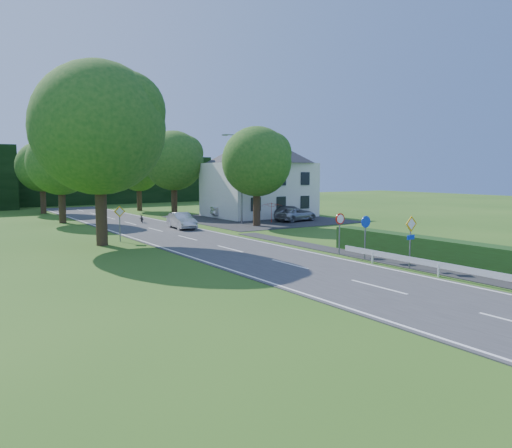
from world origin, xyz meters
TOP-DOWN VIEW (x-y plane):
  - road at (0.00, 20.00)m, footprint 7.00×80.00m
  - parking_pad at (12.00, 33.00)m, footprint 14.00×16.00m
  - line_edge_left at (-3.25, 20.00)m, footprint 0.12×80.00m
  - line_edge_right at (3.25, 20.00)m, footprint 0.12×80.00m
  - line_centre at (0.00, 20.00)m, footprint 0.12×80.00m
  - tree_main at (-6.00, 24.00)m, footprint 9.40×9.40m
  - tree_left_far at (-5.00, 40.00)m, footprint 7.00×7.00m
  - tree_right_far at (7.00, 42.00)m, footprint 7.40×7.40m
  - tree_left_back at (-4.50, 52.00)m, footprint 6.60×6.60m
  - tree_right_back at (6.00, 50.00)m, footprint 6.20×6.20m
  - tree_right_mid at (8.50, 28.00)m, footprint 7.00×7.00m
  - treeline_right at (8.00, 66.00)m, footprint 30.00×5.00m
  - house_white at (14.00, 36.00)m, footprint 10.60×8.40m
  - streetlight at (8.06, 30.00)m, footprint 2.03×0.18m
  - sign_priority_right at (4.30, 7.98)m, footprint 0.78×0.09m
  - sign_roundabout at (4.30, 10.98)m, footprint 0.64×0.08m
  - sign_speed_limit at (4.30, 12.97)m, footprint 0.64×0.11m
  - sign_priority_left at (-4.50, 24.98)m, footprint 0.78×0.09m
  - moving_car at (2.14, 29.59)m, footprint 1.78×4.11m
  - motorcycle at (1.10, 36.03)m, footprint 1.01×1.76m
  - parked_car_silver_a at (10.96, 36.08)m, footprint 4.88×2.68m
  - parked_car_grey at (15.05, 31.49)m, footprint 4.57×4.08m
  - parked_car_silver_b at (13.85, 29.37)m, footprint 4.61×2.68m
  - parasol at (11.15, 29.50)m, footprint 2.22×2.26m

SIDE VIEW (x-z plane):
  - road at x=0.00m, z-range 0.00..0.04m
  - parking_pad at x=12.00m, z-range 0.00..0.04m
  - line_edge_left at x=-3.25m, z-range 0.04..0.05m
  - line_edge_right at x=3.25m, z-range 0.04..0.05m
  - line_centre at x=0.00m, z-range 0.04..0.05m
  - motorcycle at x=1.10m, z-range 0.04..0.92m
  - parked_car_silver_b at x=13.85m, z-range 0.04..1.25m
  - parked_car_grey at x=15.05m, z-range 0.04..1.31m
  - moving_car at x=2.14m, z-range 0.04..1.35m
  - parked_car_silver_a at x=10.96m, z-range 0.04..1.56m
  - parasol at x=11.15m, z-range 0.04..1.91m
  - sign_roundabout at x=4.30m, z-range 0.49..2.86m
  - sign_priority_left at x=-4.50m, z-range 0.50..2.94m
  - sign_speed_limit at x=4.30m, z-range 0.58..2.95m
  - sign_priority_right at x=4.30m, z-range 0.50..3.09m
  - treeline_right at x=8.00m, z-range 0.00..7.00m
  - tree_right_back at x=6.00m, z-range 0.00..7.56m
  - tree_left_back at x=-4.50m, z-range 0.00..8.07m
  - tree_left_far at x=-5.00m, z-range 0.00..8.58m
  - tree_right_mid at x=8.50m, z-range 0.00..8.58m
  - house_white at x=14.00m, z-range 0.11..8.71m
  - streetlight at x=8.06m, z-range 0.46..8.46m
  - tree_right_far at x=7.00m, z-range 0.00..9.09m
  - tree_main at x=-6.00m, z-range 0.00..11.64m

